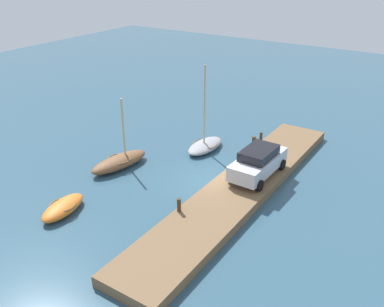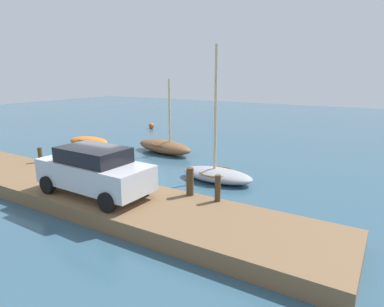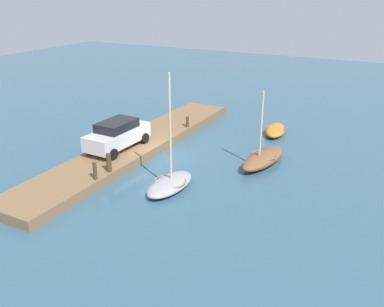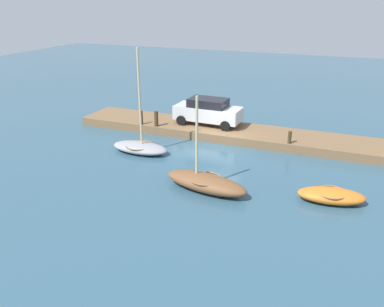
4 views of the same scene
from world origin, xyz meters
name	(u,v)px [view 3 (image 3 of 4)]	position (x,y,z in m)	size (l,w,h in m)	color
ground_plane	(163,155)	(0.00, 0.00, 0.00)	(84.00, 84.00, 0.00)	#33566B
dock_platform	(137,146)	(0.00, -1.90, 0.27)	(20.03, 3.20, 0.53)	brown
rowboat_grey	(170,183)	(3.75, 2.78, 0.36)	(3.44, 1.70, 5.93)	#939399
dinghy_orange	(275,130)	(-6.94, 4.89, 0.32)	(3.06, 1.74, 0.63)	orange
rowboat_brown	(263,158)	(-1.46, 5.90, 0.42)	(4.31, 2.10, 4.43)	brown
mooring_post_west	(187,122)	(-4.15, -0.55, 0.89)	(0.20, 0.20, 0.72)	#47331E
mooring_post_mid_west	(109,163)	(4.38, -0.55, 1.03)	(0.26, 0.26, 1.00)	#47331E
mooring_post_mid_east	(95,171)	(5.47, -0.55, 0.99)	(0.20, 0.20, 0.92)	#47331E
parked_car	(117,134)	(1.44, -2.22, 1.42)	(4.36, 2.06, 1.72)	silver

